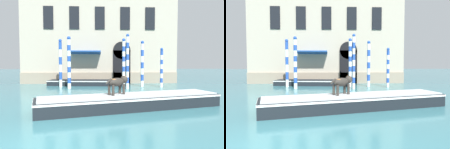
# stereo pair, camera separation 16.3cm
# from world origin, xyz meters

# --- Properties ---
(palazzo_left) EXTENTS (15.18, 7.40, 13.54)m
(palazzo_left) POSITION_xyz_m (1.39, 19.33, 6.75)
(palazzo_left) COLOR #B2A893
(palazzo_left) RESTS_ON ground_plane
(boat_foreground) EXTENTS (8.53, 3.86, 0.64)m
(boat_foreground) POSITION_xyz_m (2.79, 4.80, 0.34)
(boat_foreground) COLOR black
(boat_foreground) RESTS_ON ground_plane
(dog_on_deck) EXTENTS (1.05, 0.91, 0.85)m
(dog_on_deck) POSITION_xyz_m (2.18, 4.86, 1.19)
(dog_on_deck) COLOR #332D28
(dog_on_deck) RESTS_ON boat_foreground
(boat_moored_near_palazzo) EXTENTS (7.04, 2.57, 0.47)m
(boat_moored_near_palazzo) POSITION_xyz_m (0.26, 14.78, 0.25)
(boat_moored_near_palazzo) COLOR black
(boat_moored_near_palazzo) RESTS_ON ground_plane
(mooring_pole_0) EXTENTS (0.24, 0.24, 4.25)m
(mooring_pole_0) POSITION_xyz_m (3.51, 11.95, 2.14)
(mooring_pole_0) COLOR white
(mooring_pole_0) RESTS_ON ground_plane
(mooring_pole_1) EXTENTS (0.26, 0.26, 3.98)m
(mooring_pole_1) POSITION_xyz_m (-1.89, 13.48, 2.01)
(mooring_pole_1) COLOR white
(mooring_pole_1) RESTS_ON ground_plane
(mooring_pole_2) EXTENTS (0.28, 0.28, 4.08)m
(mooring_pole_2) POSITION_xyz_m (3.40, 13.61, 2.06)
(mooring_pole_2) COLOR white
(mooring_pole_2) RESTS_ON ground_plane
(mooring_pole_3) EXTENTS (0.28, 0.28, 4.08)m
(mooring_pole_3) POSITION_xyz_m (-1.03, 12.34, 2.06)
(mooring_pole_3) COLOR white
(mooring_pole_3) RESTS_ON ground_plane
(mooring_pole_4) EXTENTS (0.23, 0.23, 3.25)m
(mooring_pole_4) POSITION_xyz_m (6.45, 12.88, 1.64)
(mooring_pole_4) COLOR white
(mooring_pole_4) RESTS_ON ground_plane
(mooring_pole_5) EXTENTS (0.27, 0.27, 3.86)m
(mooring_pole_5) POSITION_xyz_m (4.93, 13.32, 1.95)
(mooring_pole_5) COLOR white
(mooring_pole_5) RESTS_ON ground_plane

